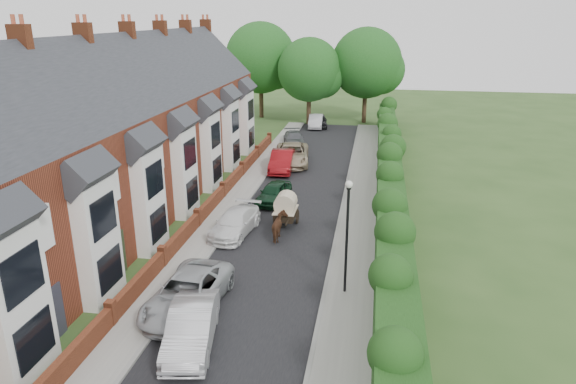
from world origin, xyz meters
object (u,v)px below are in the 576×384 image
(car_green, at_px, (274,193))
(car_black, at_px, (320,121))
(horse, at_px, (280,227))
(car_red, at_px, (282,161))
(lamppost, at_px, (347,223))
(car_silver_b, at_px, (188,293))
(car_grey, at_px, (294,139))
(car_silver_a, at_px, (191,327))
(horse_cart, at_px, (286,207))
(car_white, at_px, (235,223))
(car_beige, at_px, (292,154))

(car_green, relative_size, car_black, 0.96)
(horse, bearing_deg, car_red, -85.27)
(lamppost, relative_size, car_red, 1.09)
(car_silver_b, distance_m, car_red, 20.14)
(lamppost, height_order, car_black, lamppost)
(car_grey, bearing_deg, car_silver_a, -102.28)
(car_grey, relative_size, horse, 2.56)
(car_silver_b, distance_m, horse_cart, 9.61)
(lamppost, distance_m, horse, 6.89)
(car_green, xyz_separation_m, car_black, (0.27, 23.80, 0.03))
(car_white, height_order, car_green, car_white)
(car_green, distance_m, car_black, 23.81)
(car_silver_b, xyz_separation_m, horse, (2.41, 7.44, -0.01))
(lamppost, xyz_separation_m, car_silver_b, (-6.24, -2.33, -2.56))
(car_white, relative_size, horse, 2.62)
(car_green, bearing_deg, horse_cart, -60.24)
(lamppost, xyz_separation_m, horse, (-3.83, 5.11, -2.57))
(car_silver_b, relative_size, car_red, 1.12)
(car_green, bearing_deg, car_white, -92.73)
(car_silver_a, bearing_deg, car_green, 79.35)
(car_green, distance_m, horse, 5.87)
(horse_cart, bearing_deg, horse, -90.00)
(car_silver_a, relative_size, car_white, 1.00)
(car_silver_a, xyz_separation_m, car_beige, (-0.34, 24.40, 0.06))
(car_beige, bearing_deg, car_red, -109.31)
(car_beige, xyz_separation_m, car_grey, (-0.79, 6.11, -0.17))
(car_silver_a, height_order, car_red, car_red)
(car_silver_b, xyz_separation_m, car_green, (0.95, 13.13, -0.10))
(car_grey, bearing_deg, horse_cart, -96.69)
(car_red, distance_m, horse, 12.88)
(car_green, bearing_deg, lamppost, -54.91)
(car_silver_b, distance_m, car_grey, 28.25)
(car_beige, relative_size, horse, 3.38)
(car_silver_b, xyz_separation_m, car_white, (-0.16, 7.77, -0.09))
(car_silver_a, distance_m, horse, 9.81)
(horse_cart, bearing_deg, car_red, 101.49)
(car_white, bearing_deg, horse, -0.15)
(lamppost, distance_m, car_silver_a, 7.45)
(car_silver_b, bearing_deg, car_black, 91.85)
(car_silver_b, height_order, car_red, car_red)
(lamppost, relative_size, car_silver_a, 1.15)
(car_beige, bearing_deg, lamppost, -81.52)
(car_silver_a, height_order, car_grey, car_silver_a)
(horse, xyz_separation_m, horse_cart, (-0.00, 1.85, 0.44))
(car_white, relative_size, car_red, 0.94)
(car_green, height_order, horse, horse)
(car_silver_a, bearing_deg, car_white, 85.71)
(car_silver_a, relative_size, horse, 2.63)
(car_white, height_order, car_black, car_black)
(lamppost, height_order, car_red, lamppost)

